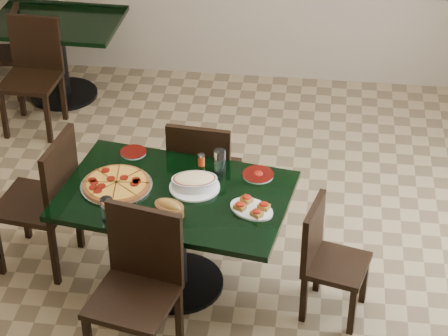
# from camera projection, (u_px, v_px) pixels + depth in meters

# --- Properties ---
(floor) EXTENTS (5.50, 5.50, 0.00)m
(floor) POSITION_uv_depth(u_px,v_px,m) (203.00, 258.00, 6.07)
(floor) COLOR #8E7852
(floor) RESTS_ON ground
(room_shell) EXTENTS (5.50, 5.50, 5.50)m
(room_shell) POSITION_uv_depth(u_px,v_px,m) (364.00, 10.00, 6.74)
(room_shell) COLOR silver
(room_shell) RESTS_ON floor
(main_table) EXTENTS (1.53, 1.11, 0.75)m
(main_table) POSITION_uv_depth(u_px,v_px,m) (176.00, 216.00, 5.53)
(main_table) COLOR black
(main_table) RESTS_ON floor
(back_table) EXTENTS (1.14, 0.84, 0.75)m
(back_table) POSITION_uv_depth(u_px,v_px,m) (58.00, 43.00, 7.72)
(back_table) COLOR black
(back_table) RESTS_ON floor
(chair_far) EXTENTS (0.47, 0.47, 0.94)m
(chair_far) POSITION_uv_depth(u_px,v_px,m) (203.00, 171.00, 6.04)
(chair_far) COLOR black
(chair_far) RESTS_ON floor
(chair_near) EXTENTS (0.55, 0.55, 0.99)m
(chair_near) POSITION_uv_depth(u_px,v_px,m) (138.00, 279.00, 5.05)
(chair_near) COLOR black
(chair_near) RESTS_ON floor
(chair_right) EXTENTS (0.45, 0.45, 0.80)m
(chair_right) POSITION_uv_depth(u_px,v_px,m) (326.00, 255.00, 5.42)
(chair_right) COLOR black
(chair_right) RESTS_ON floor
(chair_left) EXTENTS (0.52, 0.52, 1.00)m
(chair_left) POSITION_uv_depth(u_px,v_px,m) (47.00, 195.00, 5.73)
(chair_left) COLOR black
(chair_left) RESTS_ON floor
(back_chair_near) EXTENTS (0.47, 0.47, 0.96)m
(back_chair_near) POSITION_uv_depth(u_px,v_px,m) (33.00, 68.00, 7.30)
(back_chair_near) COLOR black
(back_chair_near) RESTS_ON floor
(back_chair_left) EXTENTS (0.43, 0.43, 0.81)m
(back_chair_left) POSITION_uv_depth(u_px,v_px,m) (7.00, 48.00, 7.81)
(back_chair_left) COLOR black
(back_chair_left) RESTS_ON floor
(pepperoni_pizza) EXTENTS (0.46, 0.46, 0.04)m
(pepperoni_pizza) POSITION_uv_depth(u_px,v_px,m) (116.00, 184.00, 5.48)
(pepperoni_pizza) COLOR silver
(pepperoni_pizza) RESTS_ON main_table
(lasagna_casserole) EXTENTS (0.32, 0.32, 0.09)m
(lasagna_casserole) POSITION_uv_depth(u_px,v_px,m) (194.00, 182.00, 5.46)
(lasagna_casserole) COLOR silver
(lasagna_casserole) RESTS_ON main_table
(bread_basket) EXTENTS (0.24, 0.21, 0.09)m
(bread_basket) POSITION_uv_depth(u_px,v_px,m) (169.00, 208.00, 5.24)
(bread_basket) COLOR brown
(bread_basket) RESTS_ON main_table
(bruschetta_platter) EXTENTS (0.35, 0.32, 0.05)m
(bruschetta_platter) POSITION_uv_depth(u_px,v_px,m) (252.00, 207.00, 5.27)
(bruschetta_platter) COLOR silver
(bruschetta_platter) RESTS_ON main_table
(side_plate_near) EXTENTS (0.18, 0.18, 0.02)m
(side_plate_near) POSITION_uv_depth(u_px,v_px,m) (130.00, 219.00, 5.20)
(side_plate_near) COLOR silver
(side_plate_near) RESTS_ON main_table
(side_plate_far_r) EXTENTS (0.20, 0.20, 0.03)m
(side_plate_far_r) POSITION_uv_depth(u_px,v_px,m) (258.00, 175.00, 5.59)
(side_plate_far_r) COLOR silver
(side_plate_far_r) RESTS_ON main_table
(side_plate_far_l) EXTENTS (0.18, 0.18, 0.02)m
(side_plate_far_l) POSITION_uv_depth(u_px,v_px,m) (133.00, 152.00, 5.81)
(side_plate_far_l) COLOR silver
(side_plate_far_l) RESTS_ON main_table
(napkin_setting) EXTENTS (0.16, 0.16, 0.01)m
(napkin_setting) POSITION_uv_depth(u_px,v_px,m) (130.00, 223.00, 5.18)
(napkin_setting) COLOR white
(napkin_setting) RESTS_ON main_table
(water_glass_a) EXTENTS (0.08, 0.08, 0.16)m
(water_glass_a) POSITION_uv_depth(u_px,v_px,m) (220.00, 162.00, 5.58)
(water_glass_a) COLOR white
(water_glass_a) RESTS_ON main_table
(water_glass_b) EXTENTS (0.07, 0.07, 0.16)m
(water_glass_b) POSITION_uv_depth(u_px,v_px,m) (107.00, 210.00, 5.16)
(water_glass_b) COLOR white
(water_glass_b) RESTS_ON main_table
(pepper_shaker) EXTENTS (0.05, 0.05, 0.08)m
(pepper_shaker) POSITION_uv_depth(u_px,v_px,m) (201.00, 160.00, 5.67)
(pepper_shaker) COLOR #BF4514
(pepper_shaker) RESTS_ON main_table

